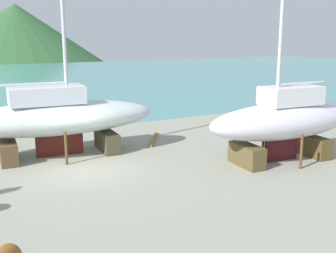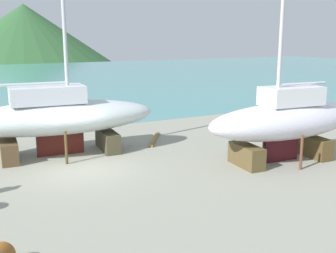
{
  "view_description": "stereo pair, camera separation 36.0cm",
  "coord_description": "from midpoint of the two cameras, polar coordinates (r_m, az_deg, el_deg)",
  "views": [
    {
      "loc": [
        -4.96,
        -15.85,
        5.39
      ],
      "look_at": [
        3.91,
        -0.16,
        1.47
      ],
      "focal_mm": 43.94,
      "sensor_mm": 36.0,
      "label": 1
    },
    {
      "loc": [
        -4.64,
        -16.03,
        5.39
      ],
      "look_at": [
        3.91,
        -0.16,
        1.47
      ],
      "focal_mm": 43.94,
      "sensor_mm": 36.0,
      "label": 2
    }
  ],
  "objects": [
    {
      "name": "ground_plane",
      "position": [
        14.29,
        -6.63,
        -9.98
      ],
      "size": [
        45.25,
        45.25,
        0.0
      ],
      "primitive_type": "plane",
      "color": "gray"
    },
    {
      "name": "headland_hill",
      "position": [
        165.47,
        -19.01,
        9.75
      ],
      "size": [
        104.2,
        104.2,
        34.98
      ],
      "primitive_type": "cone",
      "color": "#2F5C30",
      "rests_on": "ground"
    },
    {
      "name": "sailboat_small_center",
      "position": [
        19.47,
        -14.49,
        1.41
      ],
      "size": [
        9.23,
        3.54,
        15.86
      ],
      "rotation": [
        0.0,
        0.0,
        -0.08
      ],
      "color": "#463F2B",
      "rests_on": "ground"
    },
    {
      "name": "sailboat_far_slipway",
      "position": [
        18.64,
        16.27,
        0.76
      ],
      "size": [
        7.48,
        2.96,
        11.5
      ],
      "rotation": [
        0.0,
        0.0,
        3.05
      ],
      "color": "brown",
      "rests_on": "ground"
    },
    {
      "name": "barrel_rust_far",
      "position": [
        23.89,
        18.92,
        -0.76
      ],
      "size": [
        0.86,
        0.96,
        0.55
      ],
      "primitive_type": "cylinder",
      "rotation": [
        1.57,
        0.0,
        2.67
      ],
      "color": "brown",
      "rests_on": "ground"
    },
    {
      "name": "timber_long_fore",
      "position": [
        21.94,
        -1.4,
        -1.77
      ],
      "size": [
        1.8,
        2.56,
        0.14
      ],
      "primitive_type": "cube",
      "rotation": [
        0.0,
        0.0,
        0.98
      ],
      "color": "olive",
      "rests_on": "ground"
    },
    {
      "name": "timber_plank_far",
      "position": [
        23.4,
        11.24,
        -1.06
      ],
      "size": [
        0.52,
        2.65,
        0.18
      ],
      "primitive_type": "cube",
      "rotation": [
        0.0,
        0.0,
        1.44
      ],
      "color": "olive",
      "rests_on": "ground"
    },
    {
      "name": "timber_long_aft",
      "position": [
        27.89,
        20.88,
        0.43
      ],
      "size": [
        0.94,
        1.09,
        0.12
      ],
      "primitive_type": "cube",
      "rotation": [
        0.0,
        0.0,
        2.25
      ],
      "color": "brown",
      "rests_on": "ground"
    }
  ]
}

